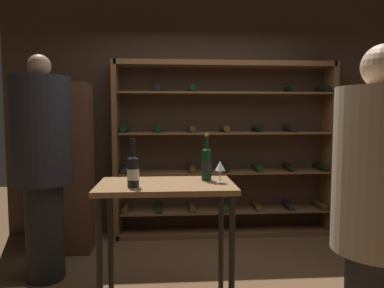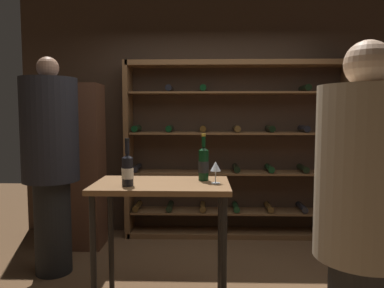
{
  "view_description": "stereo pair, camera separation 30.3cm",
  "coord_description": "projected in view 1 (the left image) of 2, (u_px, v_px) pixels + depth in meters",
  "views": [
    {
      "loc": [
        -0.44,
        -2.87,
        1.49
      ],
      "look_at": [
        -0.22,
        0.14,
        1.24
      ],
      "focal_mm": 33.79,
      "sensor_mm": 36.0,
      "label": 1
    },
    {
      "loc": [
        -0.13,
        -2.88,
        1.49
      ],
      "look_at": [
        -0.22,
        0.14,
        1.24
      ],
      "focal_mm": 33.79,
      "sensor_mm": 36.0,
      "label": 2
    }
  ],
  "objects": [
    {
      "name": "display_cabinet",
      "position": [
        71.0,
        168.0,
        3.88
      ],
      "size": [
        0.44,
        0.36,
        1.82
      ],
      "primitive_type": "cube",
      "color": "#4C2D1E",
      "rests_on": "ground"
    },
    {
      "name": "back_wall",
      "position": [
        201.0,
        114.0,
        4.54
      ],
      "size": [
        4.75,
        0.1,
        2.97
      ],
      "primitive_type": "cube",
      "color": "#3D2B1E",
      "rests_on": "ground"
    },
    {
      "name": "wine_bottle_green_slim",
      "position": [
        133.0,
        170.0,
        2.55
      ],
      "size": [
        0.09,
        0.09,
        0.35
      ],
      "color": "black",
      "rests_on": "tasting_table"
    },
    {
      "name": "wine_bottle_red_label",
      "position": [
        206.0,
        163.0,
        2.82
      ],
      "size": [
        0.08,
        0.08,
        0.37
      ],
      "color": "black",
      "rests_on": "tasting_table"
    },
    {
      "name": "person_bystander_dark_jacket",
      "position": [
        378.0,
        208.0,
        1.86
      ],
      "size": [
        0.45,
        0.45,
        1.84
      ],
      "rotation": [
        0.0,
        0.0,
        -3.08
      ],
      "color": "#282828",
      "rests_on": "ground"
    },
    {
      "name": "wine_glass_stemmed_left",
      "position": [
        220.0,
        167.0,
        2.71
      ],
      "size": [
        0.08,
        0.08,
        0.17
      ],
      "color": "silver",
      "rests_on": "tasting_table"
    },
    {
      "name": "person_guest_plum_blouse",
      "position": [
        42.0,
        157.0,
        3.19
      ],
      "size": [
        0.51,
        0.51,
        2.0
      ],
      "rotation": [
        0.0,
        0.0,
        -0.57
      ],
      "color": "black",
      "rests_on": "ground"
    },
    {
      "name": "tasting_table",
      "position": [
        166.0,
        200.0,
        2.72
      ],
      "size": [
        1.02,
        0.59,
        0.97
      ],
      "color": "brown",
      "rests_on": "ground"
    },
    {
      "name": "wine_rack",
      "position": [
        225.0,
        151.0,
        4.39
      ],
      "size": [
        2.67,
        0.32,
        2.11
      ],
      "color": "brown",
      "rests_on": "ground"
    }
  ]
}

